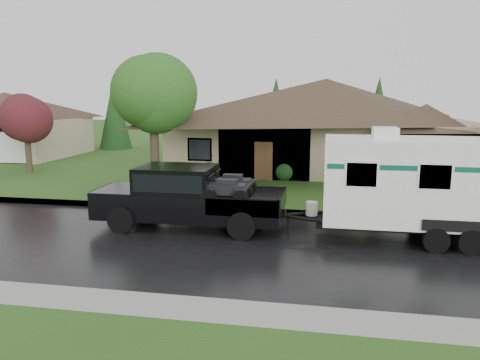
{
  "coord_description": "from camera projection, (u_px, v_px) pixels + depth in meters",
  "views": [
    {
      "loc": [
        2.11,
        -16.12,
        4.75
      ],
      "look_at": [
        -1.25,
        2.0,
        1.39
      ],
      "focal_mm": 35.0,
      "sensor_mm": 36.0,
      "label": 1
    }
  ],
  "objects": [
    {
      "name": "tree_left_green",
      "position": [
        153.0,
        96.0,
        22.42
      ],
      "size": [
        3.98,
        3.98,
        6.58
      ],
      "color": "#382B1E",
      "rests_on": "lawn"
    },
    {
      "name": "shrub_row",
      "position": [
        323.0,
        172.0,
        25.35
      ],
      "size": [
        13.6,
        1.0,
        1.0
      ],
      "color": "#143814",
      "rests_on": "lawn"
    },
    {
      "name": "pickup_truck",
      "position": [
        186.0,
        195.0,
        16.86
      ],
      "size": [
        6.72,
        2.55,
        2.24
      ],
      "color": "black",
      "rests_on": "ground"
    },
    {
      "name": "road",
      "position": [
        256.0,
        246.0,
        14.89
      ],
      "size": [
        140.0,
        8.0,
        0.01
      ],
      "primitive_type": "cube",
      "color": "black",
      "rests_on": "ground"
    },
    {
      "name": "curb",
      "position": [
        271.0,
        212.0,
        18.99
      ],
      "size": [
        140.0,
        0.5,
        0.15
      ],
      "primitive_type": "cube",
      "color": "gray",
      "rests_on": "ground"
    },
    {
      "name": "house_main",
      "position": [
        330.0,
        114.0,
        29.16
      ],
      "size": [
        19.44,
        10.8,
        6.9
      ],
      "color": "gray",
      "rests_on": "lawn"
    },
    {
      "name": "travel_trailer",
      "position": [
        447.0,
        182.0,
        15.14
      ],
      "size": [
        8.29,
        2.91,
        3.72
      ],
      "color": "white",
      "rests_on": "ground"
    },
    {
      "name": "lawn",
      "position": [
        294.0,
        166.0,
        31.32
      ],
      "size": [
        140.0,
        26.0,
        0.15
      ],
      "primitive_type": "cube",
      "color": "#2A551A",
      "rests_on": "ground"
    },
    {
      "name": "tree_red",
      "position": [
        26.0,
        118.0,
        27.69
      ],
      "size": [
        2.84,
        2.84,
        4.71
      ],
      "color": "#382B1E",
      "rests_on": "lawn"
    },
    {
      "name": "ground",
      "position": [
        264.0,
        229.0,
        16.82
      ],
      "size": [
        140.0,
        140.0,
        0.0
      ],
      "primitive_type": "plane",
      "color": "#2A551A",
      "rests_on": "ground"
    },
    {
      "name": "house_far",
      "position": [
        8.0,
        119.0,
        35.53
      ],
      "size": [
        10.8,
        8.64,
        5.8
      ],
      "color": "#BFAF8D",
      "rests_on": "lawn"
    }
  ]
}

